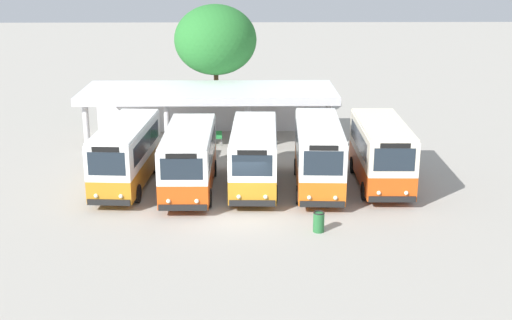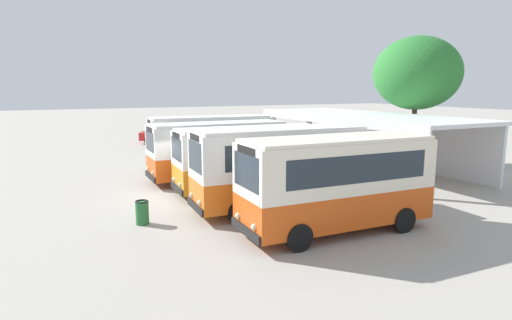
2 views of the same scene
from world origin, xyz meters
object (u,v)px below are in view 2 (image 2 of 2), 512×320
Objects in this scene: waiting_chair_second_from_end at (350,160)px; waiting_chair_middle_seat at (357,162)px; city_bus_second_in_row at (218,148)px; city_bus_fourth_amber at (280,165)px; litter_bin_apron at (142,212)px; parked_car_flank at (164,134)px; city_bus_nearest_orange at (210,140)px; city_bus_fifth_blue at (336,180)px; city_bus_middle_cream at (252,156)px; waiting_chair_end_by_column at (344,159)px.

waiting_chair_second_from_end is 0.70m from waiting_chair_middle_seat.
city_bus_fourth_amber reaches higher than city_bus_second_in_row.
city_bus_second_in_row reaches higher than litter_bin_apron.
litter_bin_apron is (4.83, -13.88, -0.07)m from waiting_chair_middle_seat.
parked_car_flank is 5.23× the size of waiting_chair_middle_seat.
city_bus_nearest_orange is 1.09× the size of city_bus_fifth_blue.
city_bus_middle_cream is at bearing 115.10° from litter_bin_apron.
litter_bin_apron is at bearing -95.50° from city_bus_fourth_amber.
city_bus_fifth_blue is at bearing -38.85° from waiting_chair_end_by_column.
litter_bin_apron is at bearing -33.15° from city_bus_nearest_orange.
city_bus_middle_cream is 9.02m from waiting_chair_end_by_column.
waiting_chair_end_by_column is at bearing 113.95° from litter_bin_apron.
city_bus_nearest_orange is at bearing 167.72° from city_bus_second_in_row.
waiting_chair_middle_seat is at bearing 82.56° from city_bus_second_in_row.
waiting_chair_end_by_column is at bearing 141.15° from city_bus_fifth_blue.
city_bus_nearest_orange is 8.42× the size of litter_bin_apron.
city_bus_middle_cream reaches higher than litter_bin_apron.
city_bus_fifth_blue is at bearing 1.49° from city_bus_middle_cream.
waiting_chair_second_from_end is at bearing -3.80° from waiting_chair_end_by_column.
city_bus_fourth_amber is at bearing -57.32° from waiting_chair_middle_seat.
city_bus_fifth_blue is at bearing -0.24° from city_bus_nearest_orange.
city_bus_fifth_blue is 7.18m from litter_bin_apron.
waiting_chair_end_by_column and waiting_chair_second_from_end have the same top height.
city_bus_nearest_orange is 13.88m from parked_car_flank.
waiting_chair_middle_seat is at bearing 104.66° from city_bus_middle_cream.
litter_bin_apron is (6.22, -14.00, -0.07)m from waiting_chair_end_by_column.
city_bus_fourth_amber reaches higher than city_bus_middle_cream.
city_bus_fifth_blue reaches higher than city_bus_nearest_orange.
parked_car_flank is 19.65m from waiting_chair_middle_seat.
city_bus_second_in_row is 1.00× the size of city_bus_middle_cream.
city_bus_nearest_orange reaches higher than waiting_chair_middle_seat.
city_bus_nearest_orange is at bearing 177.19° from city_bus_fourth_amber.
litter_bin_apron is (5.52, -13.95, -0.07)m from waiting_chair_second_from_end.
litter_bin_apron is (5.95, -5.30, -1.30)m from city_bus_second_in_row.
city_bus_second_in_row is at bearing -177.98° from city_bus_fourth_amber.
waiting_chair_middle_seat is at bearing 109.18° from litter_bin_apron.
waiting_chair_middle_seat is at bearing 61.02° from city_bus_nearest_orange.
city_bus_fifth_blue is (3.24, 0.42, -0.04)m from city_bus_fourth_amber.
litter_bin_apron is (2.71, -5.78, -1.30)m from city_bus_middle_cream.
waiting_chair_second_from_end is (-9.30, 8.00, -1.32)m from city_bus_fifth_blue.
city_bus_nearest_orange is at bearing -110.40° from waiting_chair_end_by_column.
city_bus_second_in_row is at bearing -171.52° from city_bus_middle_cream.
waiting_chair_middle_seat is 0.96× the size of litter_bin_apron.
city_bus_middle_cream is at bearing -70.99° from waiting_chair_second_from_end.
city_bus_nearest_orange is at bearing -2.04° from parked_car_flank.
city_bus_nearest_orange is 1.01× the size of city_bus_middle_cream.
city_bus_fifth_blue is 1.55× the size of parked_car_flank.
city_bus_fifth_blue is 11.78m from waiting_chair_middle_seat.
city_bus_fifth_blue reaches higher than waiting_chair_end_by_column.
city_bus_fifth_blue is 8.11× the size of waiting_chair_second_from_end.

